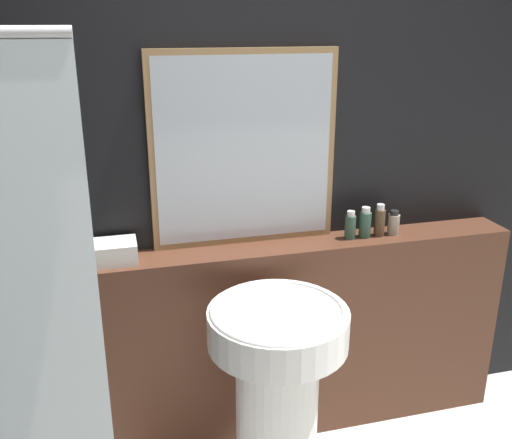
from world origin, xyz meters
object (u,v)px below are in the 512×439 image
towel_stack (116,252)px  shampoo_bottle (350,226)px  body_wash_bottle (394,223)px  pedestal_sink (277,389)px  conditioner_bottle (365,223)px  mirror (244,150)px  lotion_bottle (380,221)px

towel_stack → shampoo_bottle: bearing=-0.0°
body_wash_bottle → towel_stack: bearing=180.0°
towel_stack → pedestal_sink: bearing=-37.2°
pedestal_sink → conditioner_bottle: size_ratio=6.29×
shampoo_bottle → conditioner_bottle: 0.07m
pedestal_sink → conditioner_bottle: (0.53, 0.42, 0.48)m
towel_stack → shampoo_bottle: 1.01m
mirror → body_wash_bottle: 0.76m
towel_stack → lotion_bottle: 1.15m
mirror → body_wash_bottle: size_ratio=7.25×
lotion_bottle → body_wash_bottle: size_ratio=1.32×
mirror → pedestal_sink: bearing=-89.8°
shampoo_bottle → body_wash_bottle: size_ratio=1.14×
mirror → shampoo_bottle: (0.46, -0.08, -0.35)m
shampoo_bottle → conditioner_bottle: (0.07, 0.00, 0.01)m
shampoo_bottle → body_wash_bottle: shampoo_bottle is taller
mirror → towel_stack: 0.66m
lotion_bottle → body_wash_bottle: (0.07, 0.00, -0.02)m
pedestal_sink → mirror: mirror is taller
body_wash_bottle → pedestal_sink: bearing=-147.9°
conditioner_bottle → body_wash_bottle: (0.14, 0.00, -0.01)m
pedestal_sink → mirror: bearing=90.2°
conditioner_bottle → pedestal_sink: bearing=-141.5°
shampoo_bottle → body_wash_bottle: (0.21, 0.00, -0.01)m
mirror → conditioner_bottle: 0.63m
body_wash_bottle → conditioner_bottle: bearing=180.0°
shampoo_bottle → mirror: bearing=169.8°
mirror → conditioner_bottle: (0.53, -0.08, -0.34)m
shampoo_bottle → lotion_bottle: bearing=0.0°
body_wash_bottle → lotion_bottle: bearing=180.0°
mirror → lotion_bottle: 0.69m
pedestal_sink → body_wash_bottle: bearing=32.1°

